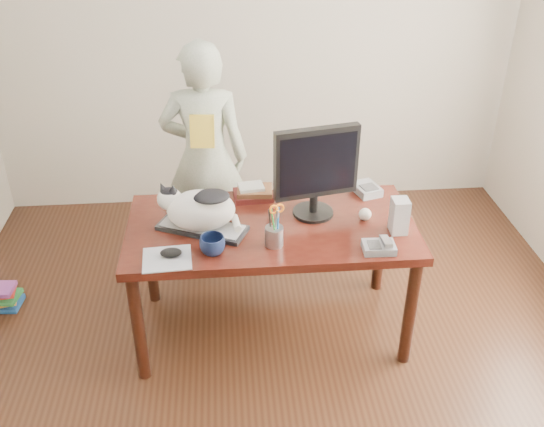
{
  "coord_description": "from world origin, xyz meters",
  "views": [
    {
      "loc": [
        -0.24,
        -2.24,
        2.54
      ],
      "look_at": [
        0.0,
        0.55,
        0.85
      ],
      "focal_mm": 40.0,
      "sensor_mm": 36.0,
      "label": 1
    }
  ],
  "objects": [
    {
      "name": "cat",
      "position": [
        -0.4,
        0.58,
        0.89
      ],
      "size": [
        0.47,
        0.36,
        0.27
      ],
      "rotation": [
        0.0,
        0.0,
        -0.42
      ],
      "color": "silver",
      "rests_on": "keyboard"
    },
    {
      "name": "coffee_mug",
      "position": [
        -0.32,
        0.34,
        0.8
      ],
      "size": [
        0.18,
        0.18,
        0.1
      ],
      "primitive_type": "imported",
      "rotation": [
        0.0,
        0.0,
        0.58
      ],
      "color": "black",
      "rests_on": "desk"
    },
    {
      "name": "room",
      "position": [
        0.0,
        0.0,
        1.35
      ],
      "size": [
        4.5,
        4.5,
        4.5
      ],
      "color": "black",
      "rests_on": "ground"
    },
    {
      "name": "baseball",
      "position": [
        0.53,
        0.6,
        0.79
      ],
      "size": [
        0.07,
        0.07,
        0.07
      ],
      "rotation": [
        0.0,
        0.0,
        0.38
      ],
      "color": "white",
      "rests_on": "desk"
    },
    {
      "name": "speaker",
      "position": [
        0.68,
        0.47,
        0.85
      ],
      "size": [
        0.09,
        0.1,
        0.2
      ],
      "rotation": [
        0.0,
        0.0,
        0.0
      ],
      "color": "#959597",
      "rests_on": "desk"
    },
    {
      "name": "person",
      "position": [
        -0.37,
        1.4,
        0.79
      ],
      "size": [
        0.6,
        0.42,
        1.58
      ],
      "primitive_type": "imported",
      "rotation": [
        0.0,
        0.0,
        3.06
      ],
      "color": "silver",
      "rests_on": "ground"
    },
    {
      "name": "monitor",
      "position": [
        0.25,
        0.68,
        1.05
      ],
      "size": [
        0.47,
        0.27,
        0.54
      ],
      "rotation": [
        0.0,
        0.0,
        0.21
      ],
      "color": "black",
      "rests_on": "desk"
    },
    {
      "name": "held_book",
      "position": [
        -0.37,
        1.23,
        1.05
      ],
      "size": [
        0.16,
        0.1,
        0.21
      ],
      "rotation": [
        0.0,
        0.0,
        -0.08
      ],
      "color": "gold",
      "rests_on": "person"
    },
    {
      "name": "pen_cup",
      "position": [
        -0.0,
        0.4,
        0.82
      ],
      "size": [
        0.12,
        0.12,
        0.25
      ],
      "rotation": [
        0.0,
        0.0,
        0.3
      ],
      "color": "gray",
      "rests_on": "desk"
    },
    {
      "name": "phone",
      "position": [
        0.54,
        0.3,
        0.78
      ],
      "size": [
        0.17,
        0.14,
        0.08
      ],
      "rotation": [
        0.0,
        0.0,
        -0.04
      ],
      "color": "slate",
      "rests_on": "desk"
    },
    {
      "name": "book_stack",
      "position": [
        -0.08,
        0.9,
        0.79
      ],
      "size": [
        0.24,
        0.18,
        0.09
      ],
      "rotation": [
        0.0,
        0.0,
        0.02
      ],
      "color": "#451312",
      "rests_on": "desk"
    },
    {
      "name": "book_pile_b",
      "position": [
        -1.72,
        0.95,
        0.07
      ],
      "size": [
        0.26,
        0.2,
        0.15
      ],
      "color": "#184890",
      "rests_on": "ground"
    },
    {
      "name": "desk",
      "position": [
        0.0,
        0.68,
        0.6
      ],
      "size": [
        1.6,
        0.8,
        0.75
      ],
      "color": "black",
      "rests_on": "ground"
    },
    {
      "name": "mouse",
      "position": [
        -0.54,
        0.33,
        0.78
      ],
      "size": [
        0.12,
        0.08,
        0.04
      ],
      "rotation": [
        0.0,
        0.0,
        0.07
      ],
      "color": "black",
      "rests_on": "mousepad"
    },
    {
      "name": "mousepad",
      "position": [
        -0.56,
        0.31,
        0.75
      ],
      "size": [
        0.26,
        0.24,
        0.01
      ],
      "rotation": [
        0.0,
        0.0,
        0.07
      ],
      "color": "#A5A9B1",
      "rests_on": "desk"
    },
    {
      "name": "calculator",
      "position": [
        0.61,
        0.91,
        0.78
      ],
      "size": [
        0.18,
        0.21,
        0.05
      ],
      "rotation": [
        0.0,
        0.0,
        0.3
      ],
      "color": "slate",
      "rests_on": "desk"
    },
    {
      "name": "keyboard",
      "position": [
        -0.38,
        0.58,
        0.76
      ],
      "size": [
        0.52,
        0.37,
        0.03
      ],
      "rotation": [
        0.0,
        0.0,
        -0.42
      ],
      "color": "black",
      "rests_on": "desk"
    }
  ]
}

